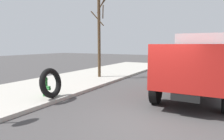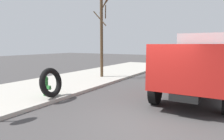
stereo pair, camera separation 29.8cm
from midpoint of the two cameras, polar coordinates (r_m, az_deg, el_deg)
ground_plane at (r=6.16m, az=9.18°, el=-15.41°), size 80.00×80.00×0.00m
sidewalk_curb at (r=10.20m, az=-28.00°, el=-6.56°), size 36.00×5.00×0.15m
fire_hydrant at (r=9.07m, az=-19.85°, el=-4.29°), size 0.26×0.58×0.87m
loose_tire at (r=8.61m, az=-18.37°, el=-3.62°), size 1.31×0.60×1.28m
dump_truck_red at (r=10.16m, az=22.52°, el=2.48°), size 7.05×2.92×3.00m
dump_truck_green at (r=22.93m, az=23.41°, el=4.82°), size 7.04×2.89×3.00m
bare_tree at (r=13.67m, az=-4.38°, el=10.06°), size 1.11×0.99×5.56m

